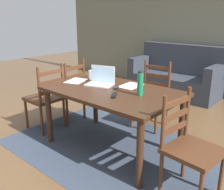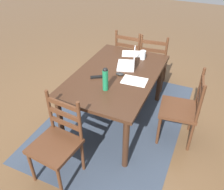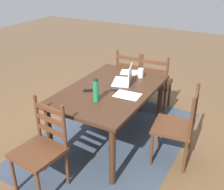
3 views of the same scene
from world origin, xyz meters
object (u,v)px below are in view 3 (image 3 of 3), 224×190
at_px(chair_far_head, 177,127).
at_px(chair_right_near, 41,149).
at_px(chair_left_far, 156,83).
at_px(chair_left_near, 132,78).
at_px(computer_mouse, 114,89).
at_px(dining_table, 110,95).
at_px(drinking_glass, 141,73).
at_px(tv_remote, 91,90).
at_px(water_bottle, 96,89).
at_px(laptop, 125,79).

relative_size(chair_far_head, chair_right_near, 1.00).
xyz_separation_m(chair_left_far, chair_left_near, (0.00, -0.40, 0.00)).
xyz_separation_m(chair_left_far, computer_mouse, (1.08, -0.15, 0.30)).
height_order(chair_left_far, chair_right_near, same).
bearing_deg(chair_left_far, computer_mouse, -7.93).
xyz_separation_m(chair_left_far, chair_far_head, (1.06, 0.66, 0.00)).
xyz_separation_m(dining_table, drinking_glass, (-0.52, 0.17, 0.15)).
bearing_deg(tv_remote, chair_left_far, 129.49).
height_order(water_bottle, drinking_glass, water_bottle).
bearing_deg(tv_remote, dining_table, 101.83).
bearing_deg(drinking_glass, water_bottle, -9.38).
bearing_deg(computer_mouse, chair_left_near, -174.13).
xyz_separation_m(chair_left_near, chair_right_near, (2.13, 0.00, 0.00)).
bearing_deg(chair_right_near, drinking_glass, 166.93).
xyz_separation_m(chair_far_head, tv_remote, (0.18, -1.04, 0.30)).
height_order(chair_right_near, water_bottle, water_bottle).
bearing_deg(chair_left_far, laptop, -8.67).
distance_m(drinking_glass, tv_remote, 0.78).
distance_m(dining_table, laptop, 0.31).
bearing_deg(chair_left_far, chair_left_near, -89.96).
bearing_deg(dining_table, chair_right_near, -10.32).
height_order(dining_table, chair_far_head, chair_far_head).
xyz_separation_m(chair_far_head, laptop, (-0.25, -0.79, 0.35)).
relative_size(water_bottle, computer_mouse, 2.78).
xyz_separation_m(chair_far_head, chair_right_near, (1.07, -1.06, 0.00)).
relative_size(chair_far_head, computer_mouse, 9.50).
bearing_deg(drinking_glass, chair_left_far, 176.99).
xyz_separation_m(chair_left_near, computer_mouse, (1.08, 0.25, 0.30)).
xyz_separation_m(water_bottle, drinking_glass, (-0.89, 0.15, -0.08)).
xyz_separation_m(chair_right_near, computer_mouse, (-1.06, 0.25, 0.30)).
height_order(laptop, water_bottle, water_bottle).
height_order(chair_left_near, laptop, laptop).
distance_m(chair_left_far, laptop, 0.89).
bearing_deg(chair_left_near, chair_right_near, 0.11).
relative_size(chair_left_near, chair_far_head, 1.00).
bearing_deg(chair_left_far, water_bottle, -6.98).
relative_size(chair_left_far, tv_remote, 5.59).
distance_m(chair_left_near, tv_remote, 1.28).
height_order(chair_left_far, water_bottle, water_bottle).
relative_size(dining_table, chair_far_head, 1.64).
bearing_deg(laptop, chair_left_far, 171.33).
distance_m(dining_table, chair_far_head, 0.89).
bearing_deg(computer_mouse, chair_far_head, 83.80).
xyz_separation_m(chair_left_near, drinking_glass, (0.54, 0.37, 0.35)).
relative_size(chair_right_near, drinking_glass, 7.68).
xyz_separation_m(laptop, water_bottle, (0.62, -0.05, 0.09)).
relative_size(chair_left_near, laptop, 2.55).
height_order(water_bottle, tv_remote, water_bottle).
bearing_deg(laptop, chair_far_head, 72.37).
bearing_deg(drinking_glass, tv_remote, -26.51).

